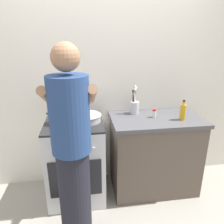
# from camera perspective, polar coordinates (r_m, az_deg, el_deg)

# --- Properties ---
(ground) EXTENTS (6.00, 6.00, 0.00)m
(ground) POSITION_cam_1_polar(r_m,az_deg,el_deg) (2.57, -0.78, -22.62)
(ground) COLOR gray
(back_wall) EXTENTS (3.20, 0.10, 2.50)m
(back_wall) POSITION_cam_1_polar(r_m,az_deg,el_deg) (2.48, 2.18, 8.47)
(back_wall) COLOR silver
(back_wall) RESTS_ON ground
(countertop) EXTENTS (1.00, 0.60, 0.90)m
(countertop) POSITION_cam_1_polar(r_m,az_deg,el_deg) (2.53, 11.39, -11.04)
(countertop) COLOR brown
(countertop) RESTS_ON ground
(stove_range) EXTENTS (0.60, 0.62, 0.90)m
(stove_range) POSITION_cam_1_polar(r_m,az_deg,el_deg) (2.40, -9.81, -12.73)
(stove_range) COLOR silver
(stove_range) RESTS_ON ground
(pot) EXTENTS (0.25, 0.18, 0.12)m
(pot) POSITION_cam_1_polar(r_m,az_deg,el_deg) (2.18, -14.25, -1.60)
(pot) COLOR #B2B2B7
(pot) RESTS_ON stove_range
(mixing_bowl) EXTENTS (0.31, 0.31, 0.08)m
(mixing_bowl) POSITION_cam_1_polar(r_m,az_deg,el_deg) (2.19, -6.87, -1.46)
(mixing_bowl) COLOR #B7B7BC
(mixing_bowl) RESTS_ON stove_range
(utensil_crock) EXTENTS (0.10, 0.10, 0.33)m
(utensil_crock) POSITION_cam_1_polar(r_m,az_deg,el_deg) (2.40, 6.19, 1.82)
(utensil_crock) COLOR silver
(utensil_crock) RESTS_ON countertop
(spice_bottle) EXTENTS (0.04, 0.04, 0.09)m
(spice_bottle) POSITION_cam_1_polar(r_m,az_deg,el_deg) (2.33, 11.46, -0.38)
(spice_bottle) COLOR silver
(spice_bottle) RESTS_ON countertop
(oil_bottle) EXTENTS (0.06, 0.06, 0.22)m
(oil_bottle) POSITION_cam_1_polar(r_m,az_deg,el_deg) (2.33, 18.83, 0.08)
(oil_bottle) COLOR gold
(oil_bottle) RESTS_ON countertop
(person) EXTENTS (0.41, 0.50, 1.70)m
(person) POSITION_cam_1_polar(r_m,az_deg,el_deg) (1.69, -10.80, -11.40)
(person) COLOR black
(person) RESTS_ON ground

